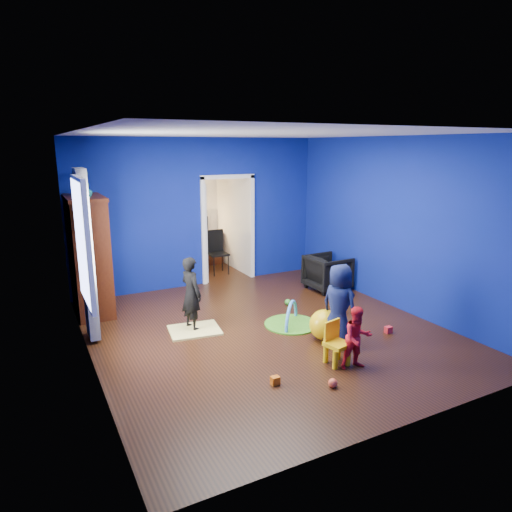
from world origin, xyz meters
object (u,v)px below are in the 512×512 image
kid_chair (337,346)px  study_desk (202,248)px  toddler_red (357,338)px  folding_chair (218,253)px  hopper_ball (325,325)px  child_black (191,294)px  armchair (328,272)px  play_mat (291,324)px  vase (86,191)px  tv_armoire (89,256)px  crt_tv (91,253)px  child_navy (339,305)px

kid_chair → study_desk: (0.31, 5.61, 0.12)m
toddler_red → folding_chair: folding_chair is taller
hopper_ball → child_black: bearing=141.5°
armchair → play_mat: bearing=125.7°
play_mat → study_desk: study_desk is taller
vase → play_mat: bearing=-33.1°
tv_armoire → crt_tv: (0.04, 0.00, 0.04)m
child_navy → study_desk: bearing=-13.9°
vase → child_navy: bearing=-43.1°
child_black → kid_chair: bearing=-162.2°
child_navy → folding_chair: bearing=-13.8°
crt_tv → study_desk: (2.76, 2.19, -0.65)m
child_black → toddler_red: size_ratio=1.41×
tv_armoire → crt_tv: bearing=0.0°
child_navy → crt_tv: crt_tv is taller
armchair → study_desk: size_ratio=0.85×
child_navy → folding_chair: 4.20m
tv_armoire → toddler_red: bearing=-53.9°
child_navy → tv_armoire: bearing=29.4°
toddler_red → hopper_ball: toddler_red is taller
kid_chair → folding_chair: size_ratio=0.54×
crt_tv → folding_chair: size_ratio=0.76×
crt_tv → hopper_ball: (2.76, -2.72, -0.80)m
play_mat → study_desk: (0.14, 4.22, 0.36)m
tv_armoire → play_mat: 3.49m
child_black → folding_chair: size_ratio=1.24×
kid_chair → toddler_red: bearing=-65.7°
child_navy → toddler_red: (-0.21, -0.65, -0.19)m
tv_armoire → play_mat: size_ratio=2.33×
armchair → folding_chair: 2.50m
armchair → tv_armoire: 4.37m
folding_chair → kid_chair: bearing=-93.8°
armchair → vase: (-4.25, 0.50, 1.72)m
child_black → kid_chair: 2.34m
child_navy → study_desk: size_ratio=1.34×
toddler_red → hopper_ball: 0.93m
crt_tv → kid_chair: bearing=-54.4°
child_navy → hopper_ball: 0.45m
crt_tv → kid_chair: size_ratio=1.40×
toddler_red → study_desk: bearing=99.3°
kid_chair → play_mat: kid_chair is taller
study_desk → crt_tv: bearing=-141.6°
toddler_red → child_navy: bearing=83.0°
armchair → hopper_ball: 2.41m
armchair → child_navy: (-1.40, -2.17, 0.25)m
child_navy → vase: size_ratio=5.99×
armchair → tv_armoire: size_ratio=0.38×
toddler_red → kid_chair: size_ratio=1.62×
tv_armoire → play_mat: bearing=-37.4°
armchair → folding_chair: bearing=33.4°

